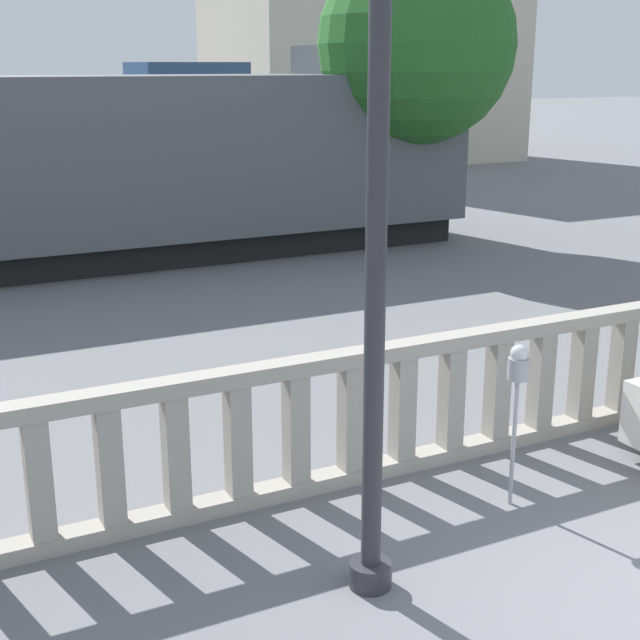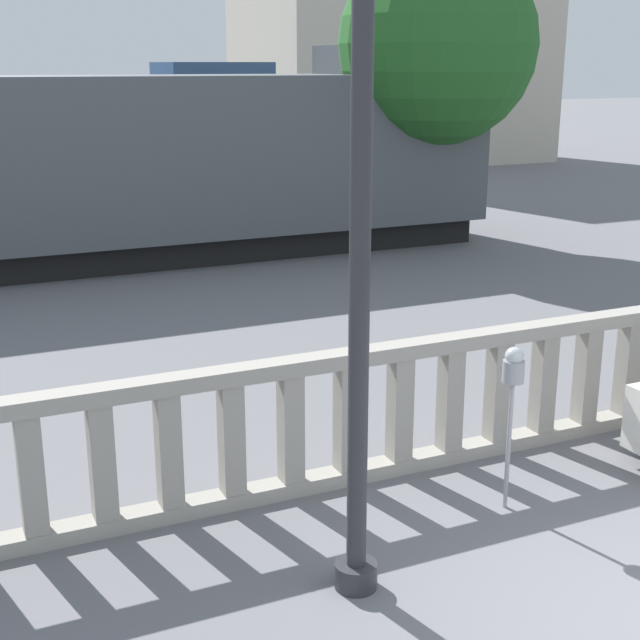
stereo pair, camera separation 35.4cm
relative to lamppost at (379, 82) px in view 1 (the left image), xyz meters
The scene contains 5 objects.
balustrade 3.97m from the lamppost, 41.15° to the left, with size 12.15×0.24×1.32m.
lamppost is the anchor object (origin of this frame).
parking_meter 3.15m from the lamppost, 17.72° to the left, with size 0.19×0.19×1.52m.
building_block 31.98m from the lamppost, 60.64° to the left, with size 11.59×7.45×11.17m.
tree_left 13.79m from the lamppost, 56.17° to the left, with size 4.23×4.23×6.39m.
Camera 1 is at (-4.95, -3.55, 3.87)m, focal length 50.00 mm.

